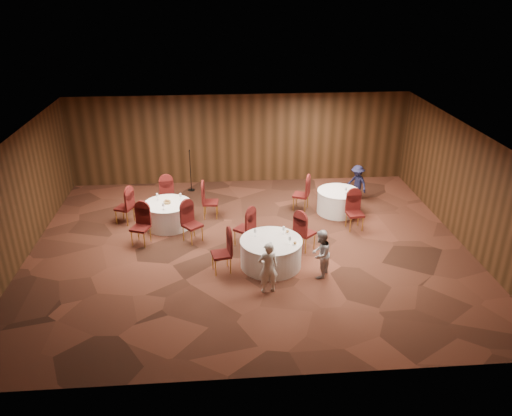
{
  "coord_description": "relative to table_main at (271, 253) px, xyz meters",
  "views": [
    {
      "loc": [
        -0.78,
        -12.14,
        6.82
      ],
      "look_at": [
        0.2,
        0.2,
        1.1
      ],
      "focal_mm": 35.0,
      "sensor_mm": 36.0,
      "label": 1
    }
  ],
  "objects": [
    {
      "name": "table_main",
      "position": [
        0.0,
        0.0,
        0.0
      ],
      "size": [
        1.6,
        1.6,
        0.74
      ],
      "color": "white",
      "rests_on": "ground"
    },
    {
      "name": "tabletop_left",
      "position": [
        -2.83,
        2.53,
        0.45
      ],
      "size": [
        0.77,
        0.79,
        0.22
      ],
      "color": "silver",
      "rests_on": "table_left"
    },
    {
      "name": "man_c",
      "position": [
        3.3,
        3.98,
        0.24
      ],
      "size": [
        0.81,
        0.91,
        1.23
      ],
      "primitive_type": "imported",
      "rotation": [
        0.0,
        0.0,
        5.28
      ],
      "color": "black",
      "rests_on": "ground"
    },
    {
      "name": "room_shell",
      "position": [
        -0.49,
        1.01,
        1.59
      ],
      "size": [
        12.0,
        12.0,
        12.0
      ],
      "color": "silver",
      "rests_on": "ground"
    },
    {
      "name": "tabletop_main",
      "position": [
        0.21,
        -0.08,
        0.46
      ],
      "size": [
        1.07,
        1.02,
        0.22
      ],
      "color": "silver",
      "rests_on": "table_main"
    },
    {
      "name": "table_left",
      "position": [
        -2.84,
        2.53,
        0.0
      ],
      "size": [
        1.41,
        1.41,
        0.74
      ],
      "color": "white",
      "rests_on": "ground"
    },
    {
      "name": "woman_b",
      "position": [
        1.16,
        -0.61,
        0.26
      ],
      "size": [
        0.72,
        0.77,
        1.27
      ],
      "primitive_type": "imported",
      "rotation": [
        0.0,
        0.0,
        4.2
      ],
      "color": "#B7B6BB",
      "rests_on": "ground"
    },
    {
      "name": "mic_stand",
      "position": [
        -2.26,
        5.26,
        0.04
      ],
      "size": [
        0.24,
        0.24,
        1.47
      ],
      "color": "black",
      "rests_on": "ground"
    },
    {
      "name": "table_right",
      "position": [
        2.47,
        3.07,
        0.0
      ],
      "size": [
        1.33,
        1.33,
        0.74
      ],
      "color": "white",
      "rests_on": "ground"
    },
    {
      "name": "chairs_right",
      "position": [
        2.01,
        2.64,
        0.12
      ],
      "size": [
        1.99,
        2.14,
        1.0
      ],
      "color": "#44100D",
      "rests_on": "ground"
    },
    {
      "name": "chairs_left",
      "position": [
        -2.86,
        2.55,
        0.12
      ],
      "size": [
        3.23,
        3.06,
        1.0
      ],
      "color": "#44100D",
      "rests_on": "ground"
    },
    {
      "name": "chairs_main",
      "position": [
        -0.3,
        0.6,
        0.12
      ],
      "size": [
        2.97,
        2.03,
        1.0
      ],
      "color": "#44100D",
      "rests_on": "ground"
    },
    {
      "name": "ground",
      "position": [
        -0.49,
        1.01,
        -0.38
      ],
      "size": [
        12.0,
        12.0,
        0.0
      ],
      "primitive_type": "plane",
      "color": "black",
      "rests_on": "ground"
    },
    {
      "name": "woman_a",
      "position": [
        -0.2,
        -1.18,
        0.28
      ],
      "size": [
        0.53,
        0.39,
        1.32
      ],
      "primitive_type": "imported",
      "rotation": [
        0.0,
        0.0,
        3.31
      ],
      "color": "silver",
      "rests_on": "ground"
    },
    {
      "name": "tabletop_right",
      "position": [
        2.63,
        2.83,
        0.52
      ],
      "size": [
        0.08,
        0.08,
        0.22
      ],
      "color": "silver",
      "rests_on": "table_right"
    }
  ]
}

